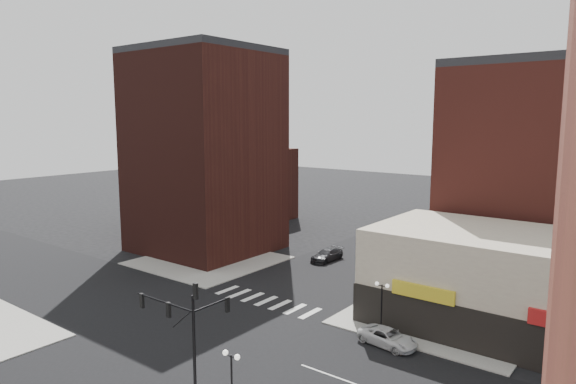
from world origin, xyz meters
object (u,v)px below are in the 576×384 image
Objects in this scene: traffic_signal at (187,323)px; street_lamp_ne at (382,295)px; white_suv at (388,337)px; dark_sedan_north at (327,255)px; street_lamp_se_a at (231,369)px.

street_lamp_ne is (4.76, 15.83, -1.67)m from traffic_signal.
dark_sedan_north is at bearing 51.86° from white_suv.
street_lamp_ne reaches higher than dark_sedan_north.
dark_sedan_north is at bearing 114.35° from street_lamp_se_a.
white_suv is 23.57m from dark_sedan_north.
street_lamp_ne is at bearing 86.42° from street_lamp_se_a.
traffic_signal is at bearing -69.19° from dark_sedan_north.
street_lamp_ne is (1.00, 16.00, 0.00)m from street_lamp_se_a.
dark_sedan_north is (-14.17, 31.31, -2.57)m from street_lamp_se_a.
street_lamp_se_a is at bearing -2.57° from traffic_signal.
street_lamp_ne is 21.71m from dark_sedan_north.
street_lamp_se_a is 0.84× the size of dark_sedan_north.
street_lamp_se_a reaches higher than dark_sedan_north.
white_suv is 0.94× the size of dark_sedan_north.
traffic_signal is at bearing 177.43° from street_lamp_se_a.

